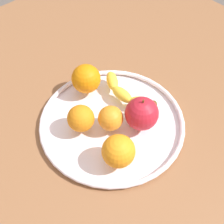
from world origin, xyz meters
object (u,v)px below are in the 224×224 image
(apple, at_px, (142,114))
(orange_back_left, at_px, (86,79))
(banana, at_px, (126,93))
(fruit_bowl, at_px, (112,122))
(orange_back_right, at_px, (111,118))
(orange_front_right, at_px, (81,118))
(orange_front_left, at_px, (118,151))

(apple, xyz_separation_m, orange_back_left, (-0.18, -0.02, -0.00))
(banana, height_order, orange_back_left, orange_back_left)
(fruit_bowl, height_order, orange_back_left, orange_back_left)
(fruit_bowl, xyz_separation_m, orange_back_right, (0.01, -0.02, 0.04))
(orange_front_right, relative_size, orange_back_right, 1.07)
(fruit_bowl, height_order, apple, apple)
(fruit_bowl, bearing_deg, banana, 110.45)
(orange_back_left, bearing_deg, orange_back_right, -15.77)
(orange_front_left, distance_m, orange_back_right, 0.10)
(fruit_bowl, relative_size, orange_back_left, 4.72)
(fruit_bowl, height_order, banana, banana)
(apple, bearing_deg, orange_back_left, -173.79)
(orange_front_left, bearing_deg, orange_back_right, 147.17)
(orange_back_left, bearing_deg, banana, 31.33)
(apple, height_order, orange_back_left, apple)
(banana, height_order, orange_back_right, orange_back_right)
(orange_front_left, bearing_deg, orange_front_right, -179.72)
(fruit_bowl, relative_size, orange_front_left, 4.89)
(fruit_bowl, xyz_separation_m, banana, (-0.03, 0.08, 0.02))
(banana, relative_size, orange_back_right, 3.00)
(fruit_bowl, relative_size, orange_front_right, 5.56)
(fruit_bowl, xyz_separation_m, orange_front_left, (0.09, -0.07, 0.05))
(orange_front_left, relative_size, orange_back_left, 0.97)
(orange_front_left, distance_m, orange_back_left, 0.23)
(orange_front_left, distance_m, orange_front_right, 0.13)
(fruit_bowl, relative_size, banana, 1.99)
(apple, relative_size, orange_back_right, 1.46)
(orange_back_left, bearing_deg, fruit_bowl, -10.28)
(banana, height_order, orange_front_right, orange_front_right)
(orange_front_left, height_order, orange_back_left, orange_back_left)
(fruit_bowl, bearing_deg, apple, 36.01)
(orange_back_left, relative_size, orange_back_right, 1.26)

